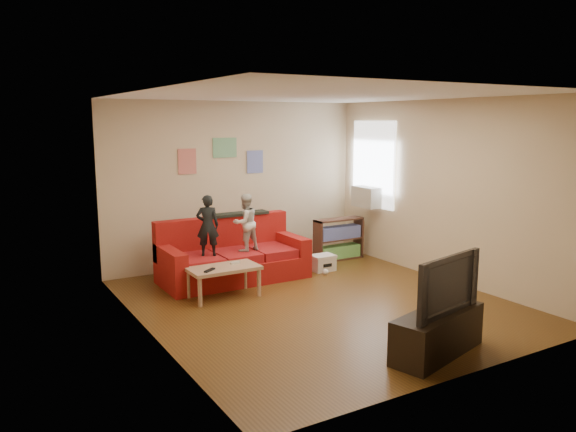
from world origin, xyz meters
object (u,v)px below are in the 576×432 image
coffee_table (223,271)px  sofa (232,258)px  bookshelf (338,241)px  file_box (323,263)px  television (440,283)px  child_b (245,223)px  child_a (208,225)px  tv_stand (438,333)px

coffee_table → sofa: bearing=57.8°
coffee_table → bookshelf: size_ratio=1.07×
file_box → television: 3.48m
child_b → television: bearing=86.4°
child_a → television: (1.08, -3.46, -0.14)m
child_a → bookshelf: (2.57, 0.36, -0.58)m
bookshelf → coffee_table: bearing=-160.0°
child_b → file_box: (1.31, -0.13, -0.76)m
bookshelf → file_box: bearing=-143.3°
child_b → tv_stand: bearing=86.4°
child_b → tv_stand: (0.48, -3.46, -0.66)m
bookshelf → television: 4.12m
sofa → bookshelf: size_ratio=2.43×
sofa → coffee_table: size_ratio=2.28×
file_box → child_b: bearing=174.2°
television → child_a: bearing=94.4°
sofa → tv_stand: 3.69m
tv_stand → television: size_ratio=1.16×
sofa → child_b: size_ratio=2.53×
tv_stand → coffee_table: bearing=95.6°
bookshelf → tv_stand: bearing=-111.3°
tv_stand → bookshelf: bearing=53.1°
file_box → sofa: bearing=168.1°
bookshelf → television: bearing=-111.3°
child_b → tv_stand: child_b is taller
sofa → tv_stand: size_ratio=1.79×
sofa → child_b: 0.61m
child_b → television: (0.48, -3.46, -0.13)m
child_b → television: child_b is taller
coffee_table → bookshelf: bookshelf is taller
child_b → coffee_table: bearing=31.6°
sofa → child_a: child_a is taller
file_box → tv_stand: tv_stand is taller
coffee_table → child_b: bearing=43.1°
sofa → child_b: (0.15, -0.17, 0.57)m
coffee_table → tv_stand: tv_stand is taller
file_box → television: size_ratio=0.36×
child_a → child_b: 0.60m
file_box → tv_stand: 3.43m
bookshelf → television: (-1.49, -3.82, 0.44)m
file_box → television: (-0.83, -3.33, 0.63)m
child_a → sofa: bearing=-134.6°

